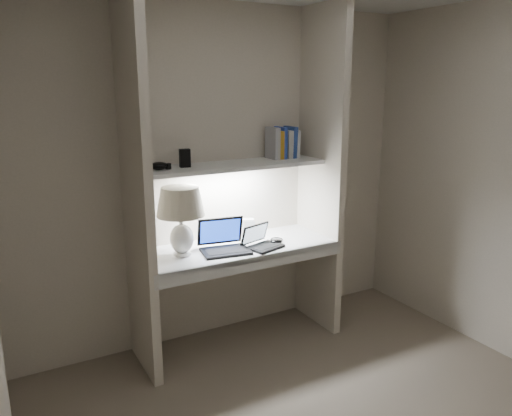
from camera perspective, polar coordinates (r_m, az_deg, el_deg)
back_wall at (r=3.80m, az=-3.99°, el=3.73°), size 3.20×0.01×2.50m
alcove_panel_left at (r=3.29m, az=-13.49°, el=1.79°), size 0.06×0.55×2.50m
alcove_panel_right at (r=3.93m, az=7.44°, el=4.00°), size 0.06×0.55×2.50m
desk at (r=3.68m, az=-2.03°, el=-4.62°), size 1.40×0.55×0.04m
desk_apron at (r=3.47m, az=-0.06°, el=-6.29°), size 1.46×0.03×0.10m
shelf at (r=3.62m, az=-2.80°, el=4.85°), size 1.40×0.36×0.03m
strip_light at (r=3.62m, az=-2.80°, el=4.51°), size 0.60×0.04×0.02m
table_lamp at (r=3.42m, az=-8.61°, el=-0.20°), size 0.33×0.33×0.48m
laptop_main at (r=3.56m, az=-3.72°, el=-4.06°), size 0.37×0.34×0.22m
laptop_netbook at (r=3.63m, az=0.62°, el=-3.90°), size 0.30×0.28×0.16m
speaker at (r=3.90m, az=-0.96°, el=-2.19°), size 0.11×0.10×0.13m
mouse at (r=3.71m, az=2.36°, el=-3.87°), size 0.10×0.06×0.04m
cable_coil at (r=3.80m, az=2.37°, el=-3.61°), size 0.11×0.11×0.01m
sticky_note at (r=3.51m, az=-11.94°, el=-5.51°), size 0.10×0.10×0.00m
book_row at (r=3.89m, az=3.05°, el=7.40°), size 0.23×0.16×0.24m
shelf_box at (r=3.49m, az=-8.13°, el=5.67°), size 0.08×0.07×0.13m
shelf_gadget at (r=3.40m, az=-11.06°, el=4.75°), size 0.13×0.10×0.05m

